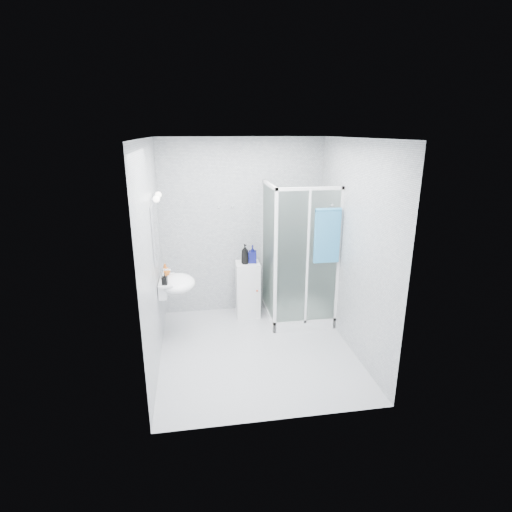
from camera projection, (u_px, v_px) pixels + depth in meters
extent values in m
cube|color=silver|center=(257.00, 253.00, 4.70)|extent=(2.40, 2.60, 2.60)
cube|color=silver|center=(257.00, 350.00, 5.09)|extent=(2.40, 2.60, 0.01)
cube|color=white|center=(257.00, 138.00, 4.31)|extent=(2.40, 2.60, 0.01)
cube|color=white|center=(297.00, 313.00, 5.99)|extent=(0.90, 0.90, 0.12)
cube|color=white|center=(270.00, 185.00, 5.34)|extent=(0.04, 0.90, 0.04)
cube|color=white|center=(310.00, 189.00, 5.00)|extent=(0.90, 0.04, 0.04)
cube|color=white|center=(275.00, 264.00, 5.23)|extent=(0.04, 0.04, 2.00)
cube|color=white|center=(269.00, 252.00, 5.63)|extent=(0.02, 0.82, 1.84)
cube|color=white|center=(307.00, 260.00, 5.28)|extent=(0.82, 0.02, 1.84)
cube|color=white|center=(307.00, 260.00, 5.29)|extent=(0.03, 0.04, 1.84)
cylinder|color=silver|center=(293.00, 223.00, 5.97)|extent=(0.02, 0.02, 1.00)
cylinder|color=silver|center=(294.00, 192.00, 5.80)|extent=(0.09, 0.05, 0.09)
cylinder|color=silver|center=(295.00, 242.00, 6.09)|extent=(0.12, 0.04, 0.12)
cylinder|color=silver|center=(332.00, 204.00, 5.07)|extent=(0.03, 0.05, 0.03)
cube|color=white|center=(163.00, 288.00, 5.11)|extent=(0.10, 0.40, 0.18)
ellipsoid|color=white|center=(177.00, 283.00, 5.13)|extent=(0.46, 0.56, 0.20)
cube|color=white|center=(168.00, 280.00, 5.09)|extent=(0.16, 0.50, 0.02)
cylinder|color=silver|center=(162.00, 275.00, 5.06)|extent=(0.04, 0.04, 0.16)
cylinder|color=silver|center=(166.00, 270.00, 5.05)|extent=(0.12, 0.02, 0.02)
cube|color=white|center=(155.00, 231.00, 4.88)|extent=(0.02, 0.60, 0.70)
cylinder|color=silver|center=(153.00, 199.00, 4.61)|extent=(0.05, 0.04, 0.04)
sphere|color=white|center=(156.00, 199.00, 4.61)|extent=(0.08, 0.08, 0.08)
cylinder|color=silver|center=(155.00, 195.00, 4.91)|extent=(0.05, 0.04, 0.04)
sphere|color=white|center=(158.00, 195.00, 4.92)|extent=(0.08, 0.08, 0.08)
cylinder|color=silver|center=(218.00, 207.00, 5.75)|extent=(0.02, 0.04, 0.02)
sphere|color=silver|center=(219.00, 208.00, 5.72)|extent=(0.03, 0.03, 0.03)
cylinder|color=silver|center=(232.00, 207.00, 5.78)|extent=(0.02, 0.04, 0.02)
sphere|color=silver|center=(232.00, 207.00, 5.75)|extent=(0.03, 0.03, 0.03)
cube|color=white|center=(248.00, 289.00, 5.95)|extent=(0.36, 0.36, 0.83)
cube|color=white|center=(249.00, 294.00, 5.79)|extent=(0.31, 0.02, 0.71)
sphere|color=#C8411C|center=(257.00, 291.00, 5.78)|extent=(0.03, 0.03, 0.03)
cube|color=teal|center=(327.00, 237.00, 5.18)|extent=(0.34, 0.04, 0.70)
cylinder|color=teal|center=(329.00, 210.00, 5.07)|extent=(0.34, 0.05, 0.05)
imported|color=black|center=(245.00, 254.00, 5.74)|extent=(0.14, 0.14, 0.29)
imported|color=#0F125A|center=(252.00, 254.00, 5.80)|extent=(0.14, 0.14, 0.26)
imported|color=#B65315|center=(165.00, 270.00, 5.19)|extent=(0.17, 0.17, 0.16)
imported|color=black|center=(165.00, 279.00, 4.90)|extent=(0.08, 0.08, 0.15)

